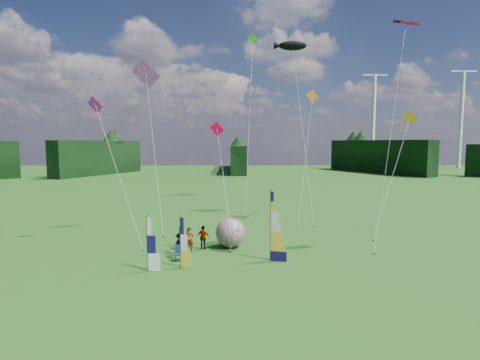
{
  "coord_description": "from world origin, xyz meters",
  "views": [
    {
      "loc": [
        -1.52,
        -21.75,
        8.09
      ],
      "look_at": [
        -1.0,
        4.0,
        5.5
      ],
      "focal_mm": 28.0,
      "sensor_mm": 36.0,
      "label": 1
    }
  ],
  "objects_px": {
    "side_banner_left": "(180,243)",
    "spectator_c": "(180,244)",
    "spectator_a": "(189,240)",
    "spectator_b": "(181,238)",
    "kite_whale": "(302,117)",
    "side_banner_far": "(147,244)",
    "camp_chair": "(179,253)",
    "bol_inflatable": "(230,233)",
    "feather_banner_main": "(270,226)",
    "spectator_d": "(203,237)"
  },
  "relations": [
    {
      "from": "side_banner_left",
      "to": "spectator_a",
      "type": "xyz_separation_m",
      "value": [
        0.17,
        3.49,
        -0.75
      ]
    },
    {
      "from": "kite_whale",
      "to": "spectator_a",
      "type": "bearing_deg",
      "value": -110.17
    },
    {
      "from": "bol_inflatable",
      "to": "camp_chair",
      "type": "height_order",
      "value": "bol_inflatable"
    },
    {
      "from": "spectator_d",
      "to": "spectator_a",
      "type": "bearing_deg",
      "value": 59.35
    },
    {
      "from": "side_banner_far",
      "to": "spectator_c",
      "type": "relative_size",
      "value": 2.14
    },
    {
      "from": "spectator_a",
      "to": "spectator_b",
      "type": "distance_m",
      "value": 1.24
    },
    {
      "from": "side_banner_far",
      "to": "camp_chair",
      "type": "xyz_separation_m",
      "value": [
        1.69,
        2.03,
        -1.19
      ]
    },
    {
      "from": "spectator_b",
      "to": "kite_whale",
      "type": "height_order",
      "value": "kite_whale"
    },
    {
      "from": "spectator_d",
      "to": "side_banner_left",
      "type": "bearing_deg",
      "value": 94.79
    },
    {
      "from": "feather_banner_main",
      "to": "kite_whale",
      "type": "relative_size",
      "value": 0.22
    },
    {
      "from": "side_banner_left",
      "to": "spectator_b",
      "type": "relative_size",
      "value": 1.97
    },
    {
      "from": "side_banner_far",
      "to": "bol_inflatable",
      "type": "bearing_deg",
      "value": 49.01
    },
    {
      "from": "spectator_d",
      "to": "bol_inflatable",
      "type": "bearing_deg",
      "value": -148.24
    },
    {
      "from": "spectator_a",
      "to": "spectator_c",
      "type": "xyz_separation_m",
      "value": [
        -0.6,
        -0.74,
        -0.11
      ]
    },
    {
      "from": "feather_banner_main",
      "to": "bol_inflatable",
      "type": "xyz_separation_m",
      "value": [
        -2.75,
        3.35,
        -1.25
      ]
    },
    {
      "from": "side_banner_left",
      "to": "spectator_c",
      "type": "bearing_deg",
      "value": 110.62
    },
    {
      "from": "feather_banner_main",
      "to": "spectator_c",
      "type": "relative_size",
      "value": 2.97
    },
    {
      "from": "spectator_b",
      "to": "side_banner_far",
      "type": "bearing_deg",
      "value": -68.96
    },
    {
      "from": "bol_inflatable",
      "to": "spectator_a",
      "type": "bearing_deg",
      "value": -157.63
    },
    {
      "from": "bol_inflatable",
      "to": "spectator_b",
      "type": "relative_size",
      "value": 1.36
    },
    {
      "from": "feather_banner_main",
      "to": "side_banner_left",
      "type": "distance_m",
      "value": 6.15
    },
    {
      "from": "side_banner_left",
      "to": "spectator_d",
      "type": "distance_m",
      "value": 4.51
    },
    {
      "from": "side_banner_left",
      "to": "kite_whale",
      "type": "height_order",
      "value": "kite_whale"
    },
    {
      "from": "bol_inflatable",
      "to": "spectator_c",
      "type": "bearing_deg",
      "value": -151.24
    },
    {
      "from": "side_banner_left",
      "to": "spectator_a",
      "type": "bearing_deg",
      "value": 98.95
    },
    {
      "from": "spectator_b",
      "to": "spectator_d",
      "type": "height_order",
      "value": "spectator_d"
    },
    {
      "from": "side_banner_left",
      "to": "side_banner_far",
      "type": "xyz_separation_m",
      "value": [
        -2.0,
        -0.57,
        0.07
      ]
    },
    {
      "from": "spectator_c",
      "to": "side_banner_far",
      "type": "bearing_deg",
      "value": -174.95
    },
    {
      "from": "side_banner_far",
      "to": "bol_inflatable",
      "type": "xyz_separation_m",
      "value": [
        5.2,
        5.3,
        -0.58
      ]
    },
    {
      "from": "side_banner_far",
      "to": "spectator_c",
      "type": "xyz_separation_m",
      "value": [
        1.57,
        3.31,
        -0.92
      ]
    },
    {
      "from": "feather_banner_main",
      "to": "spectator_b",
      "type": "bearing_deg",
      "value": 169.89
    },
    {
      "from": "spectator_d",
      "to": "camp_chair",
      "type": "distance_m",
      "value": 3.2
    },
    {
      "from": "side_banner_far",
      "to": "kite_whale",
      "type": "xyz_separation_m",
      "value": [
        13.0,
        18.17,
        9.16
      ]
    },
    {
      "from": "kite_whale",
      "to": "camp_chair",
      "type": "bearing_deg",
      "value": -107.68
    },
    {
      "from": "spectator_a",
      "to": "kite_whale",
      "type": "xyz_separation_m",
      "value": [
        10.83,
        14.11,
        9.97
      ]
    },
    {
      "from": "side_banner_far",
      "to": "spectator_d",
      "type": "bearing_deg",
      "value": 60.57
    },
    {
      "from": "spectator_a",
      "to": "spectator_d",
      "type": "distance_m",
      "value": 1.26
    },
    {
      "from": "bol_inflatable",
      "to": "spectator_a",
      "type": "relative_size",
      "value": 1.25
    },
    {
      "from": "side_banner_left",
      "to": "side_banner_far",
      "type": "bearing_deg",
      "value": -152.33
    },
    {
      "from": "side_banner_left",
      "to": "spectator_b",
      "type": "bearing_deg",
      "value": 108.82
    },
    {
      "from": "feather_banner_main",
      "to": "side_banner_far",
      "type": "distance_m",
      "value": 8.21
    },
    {
      "from": "spectator_c",
      "to": "spectator_a",
      "type": "bearing_deg",
      "value": -8.4
    },
    {
      "from": "side_banner_far",
      "to": "camp_chair",
      "type": "distance_m",
      "value": 2.9
    },
    {
      "from": "side_banner_left",
      "to": "kite_whale",
      "type": "xyz_separation_m",
      "value": [
        11.0,
        17.6,
        9.22
      ]
    },
    {
      "from": "feather_banner_main",
      "to": "spectator_c",
      "type": "distance_m",
      "value": 6.71
    },
    {
      "from": "side_banner_left",
      "to": "spectator_a",
      "type": "height_order",
      "value": "side_banner_left"
    },
    {
      "from": "spectator_a",
      "to": "kite_whale",
      "type": "height_order",
      "value": "kite_whale"
    },
    {
      "from": "side_banner_left",
      "to": "spectator_d",
      "type": "xyz_separation_m",
      "value": [
        1.14,
        4.29,
        -0.76
      ]
    },
    {
      "from": "kite_whale",
      "to": "spectator_d",
      "type": "bearing_deg",
      "value": -109.2
    },
    {
      "from": "feather_banner_main",
      "to": "spectator_d",
      "type": "height_order",
      "value": "feather_banner_main"
    }
  ]
}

